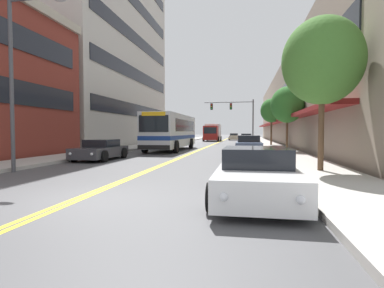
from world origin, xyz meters
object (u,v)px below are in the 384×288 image
Objects in this scene: street_lamp_left_near at (20,66)px; street_tree_right_far at (271,111)px; car_white_parked_right_foreground at (256,175)px; street_tree_right_mid at (287,105)px; car_dark_grey_parked_left_mid at (101,150)px; car_slate_blue_parked_right_far at (249,146)px; box_truck at (213,132)px; city_bus at (172,130)px; car_black_parked_left_near at (181,140)px; street_tree_right_near at (322,61)px; car_navy_parked_right_mid at (248,142)px; car_silver_parked_right_end at (246,138)px; car_champagne_moving_lead at (234,137)px; traffic_signal_mast at (236,112)px.

street_lamp_left_near is 27.07m from street_tree_right_far.
car_white_parked_right_foreground is 17.56m from street_tree_right_mid.
street_tree_right_mid is (11.68, 8.13, 3.21)m from car_dark_grey_parked_left_mid.
box_truck reaches higher than car_slate_blue_parked_right_far.
car_white_parked_right_foreground is (6.78, -18.61, -1.19)m from city_bus.
car_slate_blue_parked_right_far is at bearing -140.86° from street_tree_right_mid.
city_bus is 2.29× the size of car_white_parked_right_foreground.
box_truck reaches higher than car_black_parked_left_near.
street_tree_right_near reaches higher than street_tree_right_far.
street_tree_right_near is (2.62, 4.71, 3.79)m from car_white_parked_right_foreground.
car_navy_parked_right_mid is 0.81× the size of street_tree_right_near.
car_silver_parked_right_end is 25.02m from street_tree_right_mid.
car_silver_parked_right_end is (-0.07, 41.64, 0.03)m from car_white_parked_right_foreground.
car_champagne_moving_lead reaches higher than car_dark_grey_parked_left_mid.
street_lamp_left_near reaches higher than car_dark_grey_parked_left_mid.
car_slate_blue_parked_right_far is at bearing -63.00° from car_black_parked_left_near.
street_lamp_left_near reaches higher than street_tree_right_mid.
box_truck is 10.53m from traffic_signal_mast.
traffic_signal_mast is at bearing 97.68° from street_tree_right_near.
city_bus is 2.05× the size of street_tree_right_far.
car_navy_parked_right_mid is (6.85, 5.53, -1.20)m from city_bus.
car_white_parked_right_foreground is 10.45m from street_lamp_left_near.
car_black_parked_left_near is 0.97× the size of street_tree_right_mid.
car_white_parked_right_foreground is 0.89× the size of street_tree_right_far.
box_truck is at bearing 115.78° from street_tree_right_far.
car_slate_blue_parked_right_far is 22.01m from traffic_signal_mast.
street_lamp_left_near is (-0.49, -28.57, 3.74)m from car_black_parked_left_near.
car_slate_blue_parked_right_far is 36.96m from car_champagne_moving_lead.
street_lamp_left_near is at bearing -90.98° from car_black_parked_left_near.
car_white_parked_right_foreground is (8.75, -31.74, 0.03)m from car_black_parked_left_near.
car_white_parked_right_foreground is 0.96× the size of car_silver_parked_right_end.
street_tree_right_far is at bearing 58.62° from car_dark_grey_parked_left_mid.
car_slate_blue_parked_right_far is 0.92× the size of street_tree_right_far.
street_lamp_left_near is at bearing 161.02° from car_white_parked_right_foreground.
car_dark_grey_parked_left_mid is at bearing -121.38° from street_tree_right_far.
car_champagne_moving_lead is (-2.46, 27.32, 0.05)m from car_navy_parked_right_mid.
car_navy_parked_right_mid is 0.67× the size of street_lamp_left_near.
street_tree_right_near is at bearing -55.93° from city_bus.
car_black_parked_left_near is 19.27m from car_slate_blue_parked_right_far.
traffic_signal_mast is (-1.69, 12.04, 3.94)m from car_navy_parked_right_mid.
car_white_parked_right_foreground is at bearing -69.98° from city_bus.
traffic_signal_mast is (7.13, 4.44, 3.95)m from car_black_parked_left_near.
car_navy_parked_right_mid is (8.76, 15.26, 0.00)m from car_dark_grey_parked_left_mid.
street_tree_right_mid reaches higher than car_silver_parked_right_end.
car_white_parked_right_foreground is 0.93× the size of street_tree_right_mid.
car_dark_grey_parked_left_mid is at bearing -98.42° from car_champagne_moving_lead.
car_dark_grey_parked_left_mid is 12.43m from car_white_parked_right_foreground.
car_champagne_moving_lead is 35.01m from street_tree_right_mid.
car_slate_blue_parked_right_far reaches higher than car_white_parked_right_foreground.
street_tree_right_near is at bearing 7.36° from street_lamp_left_near.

